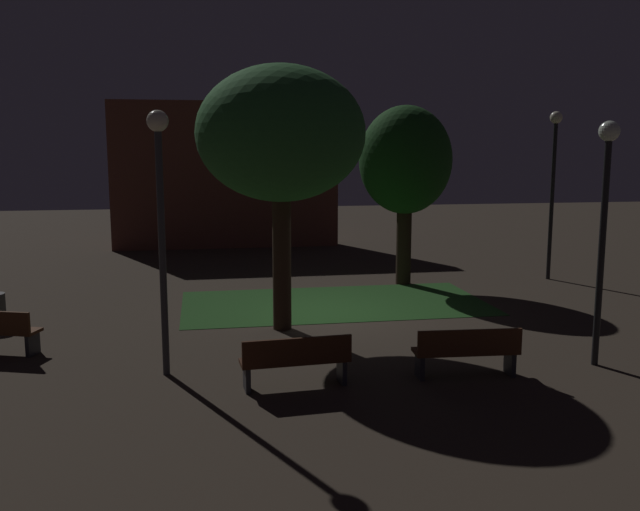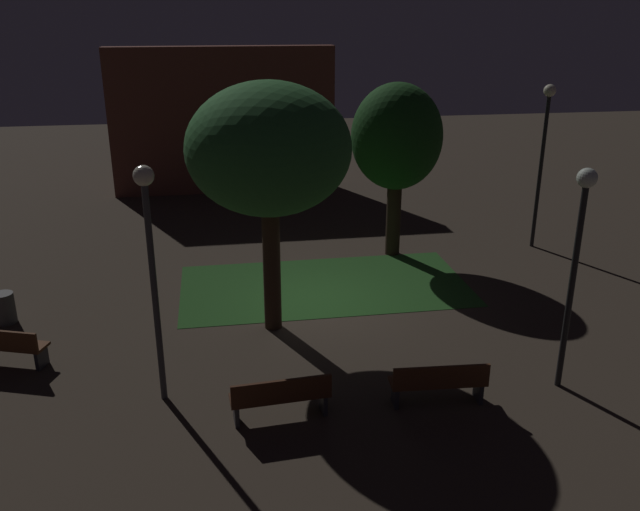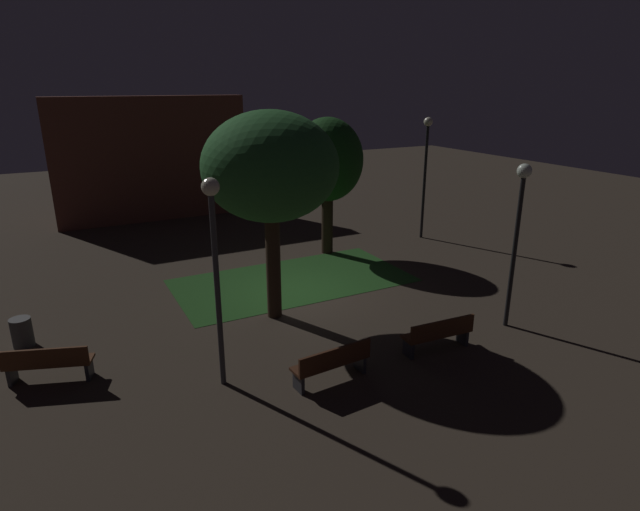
{
  "view_description": "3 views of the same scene",
  "coord_description": "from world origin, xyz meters",
  "px_view_note": "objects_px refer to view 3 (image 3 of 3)",
  "views": [
    {
      "loc": [
        -2.94,
        -15.67,
        3.89
      ],
      "look_at": [
        0.03,
        1.26,
        1.19
      ],
      "focal_mm": 38.32,
      "sensor_mm": 36.0,
      "label": 1
    },
    {
      "loc": [
        -2.44,
        -15.19,
        6.93
      ],
      "look_at": [
        0.15,
        0.48,
        1.05
      ],
      "focal_mm": 37.06,
      "sensor_mm": 36.0,
      "label": 2
    },
    {
      "loc": [
        -6.32,
        -13.69,
        6.22
      ],
      "look_at": [
        0.54,
        -0.62,
        1.31
      ],
      "focal_mm": 29.09,
      "sensor_mm": 36.0,
      "label": 3
    }
  ],
  "objects_px": {
    "bench_front_right": "(332,362)",
    "bench_corner": "(439,333)",
    "bench_by_lamp": "(48,362)",
    "trash_bin": "(22,332)",
    "lamp_post_path_center": "(519,218)",
    "lamp_post_near_wall": "(215,249)",
    "tree_near_wall": "(328,161)",
    "lamp_post_plaza_east": "(426,159)",
    "tree_back_left": "(270,168)"
  },
  "relations": [
    {
      "from": "bench_corner",
      "to": "lamp_post_plaza_east",
      "type": "relative_size",
      "value": 0.37
    },
    {
      "from": "bench_corner",
      "to": "tree_near_wall",
      "type": "distance_m",
      "value": 8.77
    },
    {
      "from": "tree_back_left",
      "to": "trash_bin",
      "type": "xyz_separation_m",
      "value": [
        -6.23,
        1.27,
        -3.79
      ]
    },
    {
      "from": "bench_front_right",
      "to": "trash_bin",
      "type": "relative_size",
      "value": 2.46
    },
    {
      "from": "bench_front_right",
      "to": "bench_corner",
      "type": "bearing_deg",
      "value": -0.0
    },
    {
      "from": "bench_corner",
      "to": "trash_bin",
      "type": "distance_m",
      "value": 10.26
    },
    {
      "from": "lamp_post_path_center",
      "to": "bench_front_right",
      "type": "bearing_deg",
      "value": -177.22
    },
    {
      "from": "bench_by_lamp",
      "to": "trash_bin",
      "type": "relative_size",
      "value": 2.5
    },
    {
      "from": "bench_by_lamp",
      "to": "tree_back_left",
      "type": "bearing_deg",
      "value": 8.73
    },
    {
      "from": "tree_near_wall",
      "to": "bench_front_right",
      "type": "bearing_deg",
      "value": -117.79
    },
    {
      "from": "tree_near_wall",
      "to": "lamp_post_path_center",
      "type": "relative_size",
      "value": 1.17
    },
    {
      "from": "bench_by_lamp",
      "to": "lamp_post_near_wall",
      "type": "relative_size",
      "value": 0.41
    },
    {
      "from": "bench_front_right",
      "to": "bench_by_lamp",
      "type": "height_order",
      "value": "same"
    },
    {
      "from": "lamp_post_path_center",
      "to": "trash_bin",
      "type": "relative_size",
      "value": 5.87
    },
    {
      "from": "lamp_post_path_center",
      "to": "trash_bin",
      "type": "bearing_deg",
      "value": 157.66
    },
    {
      "from": "bench_corner",
      "to": "bench_by_lamp",
      "type": "height_order",
      "value": "same"
    },
    {
      "from": "bench_by_lamp",
      "to": "lamp_post_path_center",
      "type": "distance_m",
      "value": 11.56
    },
    {
      "from": "bench_front_right",
      "to": "lamp_post_near_wall",
      "type": "distance_m",
      "value": 3.51
    },
    {
      "from": "bench_corner",
      "to": "lamp_post_plaza_east",
      "type": "xyz_separation_m",
      "value": [
        5.85,
        8.07,
        2.85
      ]
    },
    {
      "from": "tree_back_left",
      "to": "lamp_post_near_wall",
      "type": "bearing_deg",
      "value": -131.27
    },
    {
      "from": "lamp_post_near_wall",
      "to": "tree_near_wall",
      "type": "bearing_deg",
      "value": 47.79
    },
    {
      "from": "lamp_post_plaza_east",
      "to": "trash_bin",
      "type": "height_order",
      "value": "lamp_post_plaza_east"
    },
    {
      "from": "tree_near_wall",
      "to": "lamp_post_plaza_east",
      "type": "xyz_separation_m",
      "value": [
        4.52,
        -0.05,
        -0.19
      ]
    },
    {
      "from": "bench_front_right",
      "to": "tree_back_left",
      "type": "xyz_separation_m",
      "value": [
        0.22,
        3.74,
        3.68
      ]
    },
    {
      "from": "lamp_post_near_wall",
      "to": "trash_bin",
      "type": "xyz_separation_m",
      "value": [
        -3.88,
        3.95,
        -2.7
      ]
    },
    {
      "from": "tree_near_wall",
      "to": "lamp_post_plaza_east",
      "type": "distance_m",
      "value": 4.52
    },
    {
      "from": "bench_front_right",
      "to": "bench_corner",
      "type": "distance_m",
      "value": 2.95
    },
    {
      "from": "tree_near_wall",
      "to": "lamp_post_plaza_east",
      "type": "bearing_deg",
      "value": -0.62
    },
    {
      "from": "tree_near_wall",
      "to": "bench_corner",
      "type": "bearing_deg",
      "value": -99.3
    },
    {
      "from": "tree_back_left",
      "to": "bench_front_right",
      "type": "bearing_deg",
      "value": -93.41
    },
    {
      "from": "lamp_post_path_center",
      "to": "trash_bin",
      "type": "xyz_separation_m",
      "value": [
        -11.53,
        4.74,
        -2.61
      ]
    },
    {
      "from": "bench_front_right",
      "to": "lamp_post_plaza_east",
      "type": "xyz_separation_m",
      "value": [
        8.8,
        8.07,
        2.85
      ]
    },
    {
      "from": "bench_front_right",
      "to": "trash_bin",
      "type": "xyz_separation_m",
      "value": [
        -6.01,
        5.01,
        -0.11
      ]
    },
    {
      "from": "bench_by_lamp",
      "to": "lamp_post_path_center",
      "type": "xyz_separation_m",
      "value": [
        10.98,
        -2.59,
        2.5
      ]
    },
    {
      "from": "trash_bin",
      "to": "bench_front_right",
      "type": "bearing_deg",
      "value": -39.79
    },
    {
      "from": "bench_corner",
      "to": "tree_near_wall",
      "type": "height_order",
      "value": "tree_near_wall"
    },
    {
      "from": "bench_corner",
      "to": "tree_back_left",
      "type": "distance_m",
      "value": 5.91
    },
    {
      "from": "bench_front_right",
      "to": "tree_back_left",
      "type": "bearing_deg",
      "value": 86.59
    },
    {
      "from": "bench_corner",
      "to": "bench_by_lamp",
      "type": "relative_size",
      "value": 0.98
    },
    {
      "from": "bench_by_lamp",
      "to": "tree_back_left",
      "type": "distance_m",
      "value": 6.83
    },
    {
      "from": "bench_front_right",
      "to": "tree_near_wall",
      "type": "xyz_separation_m",
      "value": [
        4.28,
        8.12,
        3.04
      ]
    },
    {
      "from": "bench_by_lamp",
      "to": "tree_back_left",
      "type": "height_order",
      "value": "tree_back_left"
    },
    {
      "from": "bench_corner",
      "to": "tree_near_wall",
      "type": "relative_size",
      "value": 0.36
    },
    {
      "from": "bench_front_right",
      "to": "bench_corner",
      "type": "height_order",
      "value": "same"
    },
    {
      "from": "lamp_post_plaza_east",
      "to": "tree_back_left",
      "type": "bearing_deg",
      "value": -153.17
    },
    {
      "from": "tree_back_left",
      "to": "bench_corner",
      "type": "bearing_deg",
      "value": -53.87
    },
    {
      "from": "tree_back_left",
      "to": "lamp_post_path_center",
      "type": "bearing_deg",
      "value": -33.21
    },
    {
      "from": "bench_corner",
      "to": "lamp_post_path_center",
      "type": "bearing_deg",
      "value": 5.96
    },
    {
      "from": "bench_front_right",
      "to": "trash_bin",
      "type": "height_order",
      "value": "bench_front_right"
    },
    {
      "from": "lamp_post_plaza_east",
      "to": "bench_front_right",
      "type": "bearing_deg",
      "value": -137.46
    }
  ]
}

